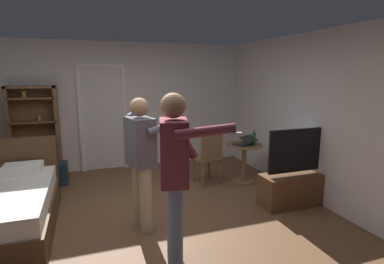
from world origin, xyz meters
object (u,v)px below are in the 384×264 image
Objects in this scene: person_blue_shirt at (175,170)px; person_striped_shirt at (142,156)px; side_table at (244,157)px; wooden_chair at (209,155)px; laptop at (245,142)px; bookshelf at (35,130)px; tv_flatscreen at (299,183)px; bottle_on_table at (254,139)px; suitcase_dark at (50,174)px.

person_blue_shirt reaches higher than person_striped_shirt.
side_table is 0.42× the size of person_striped_shirt.
person_blue_shirt is at bearing -120.14° from wooden_chair.
bookshelf is at bearing 156.71° from laptop.
tv_flatscreen is at bearing -72.82° from laptop.
tv_flatscreen is (3.85, -2.59, -0.60)m from bookshelf.
laptop is 0.25× the size of person_striped_shirt.
laptop is at bearing -109.28° from side_table.
person_blue_shirt is (1.69, -3.44, 0.10)m from bookshelf.
bottle_on_table is 0.15× the size of person_striped_shirt.
wooden_chair is (-0.65, 0.09, 0.07)m from side_table.
bookshelf is 2.91× the size of suitcase_dark.
side_table is 0.37m from bottle_on_table.
bookshelf is 0.91m from suitcase_dark.
person_striped_shirt is 2.55m from suitcase_dark.
bookshelf is 4.10× the size of laptop.
side_table is 2.34m from person_striped_shirt.
bookshelf reaches higher than laptop.
laptop reaches higher than suitcase_dark.
person_blue_shirt reaches higher than bottle_on_table.
wooden_chair is at bearing -25.73° from bookshelf.
suitcase_dark is (-3.61, 2.10, -0.14)m from tv_flatscreen.
laptop is 2.27m from person_striped_shirt.
bookshelf is at bearing 117.46° from suitcase_dark.
laptop is at bearing -23.29° from bookshelf.
wooden_chair is 2.82m from suitcase_dark.
bookshelf is 3.84m from laptop.
laptop is 2.67m from person_blue_shirt.
person_blue_shirt is 1.06× the size of person_striped_shirt.
tv_flatscreen is at bearing -0.70° from person_striped_shirt.
bottle_on_table is at bearing 43.53° from person_blue_shirt.
tv_flatscreen is 2.42m from person_blue_shirt.
person_blue_shirt is at bearing -136.47° from bottle_on_table.
person_blue_shirt is (-2.16, -0.85, 0.69)m from tv_flatscreen.
person_blue_shirt is at bearing -62.43° from suitcase_dark.
bookshelf is at bearing 157.06° from bottle_on_table.
suitcase_dark is at bearing 162.56° from laptop.
tv_flatscreen is 2.02× the size of suitcase_dark.
person_blue_shirt is 2.99× the size of suitcase_dark.
side_table is 0.40× the size of person_blue_shirt.
person_blue_shirt is at bearing -133.18° from side_table.
side_table is at bearing 28.26° from person_striped_shirt.
side_table reaches higher than suitcase_dark.
bottle_on_table is 2.74m from person_blue_shirt.
bookshelf reaches higher than side_table.
person_striped_shirt is at bearing -155.04° from bottle_on_table.
tv_flatscreen reaches higher than bottle_on_table.
bookshelf is 3.83m from person_blue_shirt.
side_table is (3.54, -1.48, -0.45)m from bookshelf.
tv_flatscreen reaches higher than wooden_chair.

